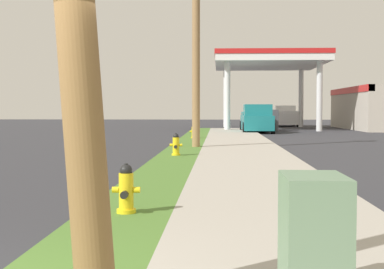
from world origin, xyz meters
TOP-DOWN VIEW (x-y plane):
  - fire_hydrant_nearest at (0.71, 3.87)m, footprint 0.42×0.38m
  - fire_hydrant_second at (0.66, 14.03)m, footprint 0.42×0.38m
  - fire_hydrant_third at (0.74, 24.82)m, footprint 0.42×0.37m
  - utility_pole_midground at (1.15, 18.25)m, footprint 0.96×1.18m
  - utility_cabinet at (2.86, 0.15)m, footprint 0.55×0.80m
  - gas_station_canopy at (12.62, 41.49)m, footprint 16.00×13.05m
  - car_silver_by_near_pump at (4.88, 37.95)m, footprint 2.23×4.62m
  - truck_white_at_forecourt at (8.43, 48.74)m, footprint 2.34×5.48m
  - truck_teal_on_apron at (4.70, 34.44)m, footprint 2.16×5.41m

SIDE VIEW (x-z plane):
  - fire_hydrant_nearest at x=0.71m, z-range 0.07..0.82m
  - fire_hydrant_second at x=0.66m, z-range 0.07..0.82m
  - fire_hydrant_third at x=0.74m, z-range 0.07..0.82m
  - utility_cabinet at x=2.86m, z-range 0.08..1.11m
  - car_silver_by_near_pump at x=4.88m, z-range -0.07..1.51m
  - truck_white_at_forecourt at x=8.43m, z-range -0.07..1.90m
  - truck_teal_on_apron at x=4.70m, z-range -0.07..1.90m
  - gas_station_canopy at x=12.62m, z-range -0.30..5.74m
  - utility_pole_midground at x=1.15m, z-range 0.20..8.64m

